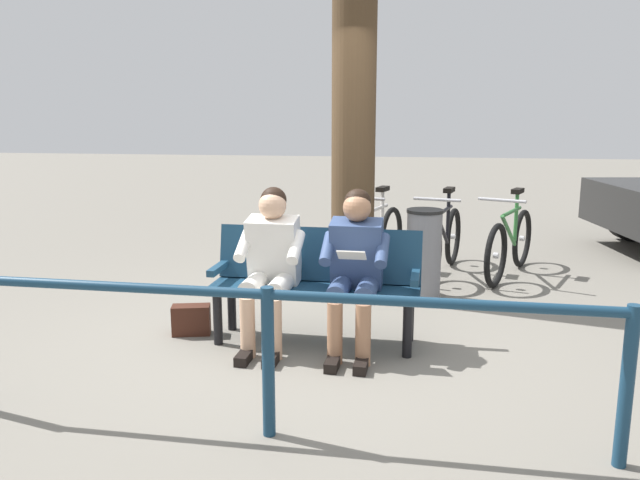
{
  "coord_description": "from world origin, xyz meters",
  "views": [
    {
      "loc": [
        -0.7,
        4.61,
        1.77
      ],
      "look_at": [
        0.02,
        -0.33,
        0.75
      ],
      "focal_mm": 35.86,
      "sensor_mm": 36.0,
      "label": 1
    }
  ],
  "objects": [
    {
      "name": "litter_bin",
      "position": [
        -0.82,
        -1.3,
        0.43
      ],
      "size": [
        0.34,
        0.34,
        0.87
      ],
      "color": "slate",
      "rests_on": "ground"
    },
    {
      "name": "handbag",
      "position": [
        1.03,
        -0.06,
        0.12
      ],
      "size": [
        0.32,
        0.21,
        0.24
      ],
      "primitive_type": "cube",
      "rotation": [
        0.0,
        0.0,
        0.23
      ],
      "color": "#3F1E14",
      "rests_on": "ground"
    },
    {
      "name": "bench",
      "position": [
        0.02,
        -0.11,
        0.51
      ],
      "size": [
        1.62,
        0.54,
        0.87
      ],
      "rotation": [
        0.0,
        0.0,
        -0.04
      ],
      "color": "navy",
      "rests_on": "ground"
    },
    {
      "name": "person_companion",
      "position": [
        0.34,
        0.05,
        0.66
      ],
      "size": [
        0.5,
        0.78,
        1.2
      ],
      "rotation": [
        0.0,
        0.0,
        -0.04
      ],
      "color": "white",
      "rests_on": "ground"
    },
    {
      "name": "bicycle_silver",
      "position": [
        -0.31,
        -2.28,
        0.36
      ],
      "size": [
        0.64,
        1.62,
        0.94
      ],
      "rotation": [
        0.0,
        0.0,
        1.27
      ],
      "color": "black",
      "rests_on": "ground"
    },
    {
      "name": "railing_fence",
      "position": [
        0.05,
        1.43,
        0.61
      ],
      "size": [
        3.72,
        0.18,
        0.85
      ],
      "rotation": [
        0.0,
        0.0,
        -0.03
      ],
      "color": "navy",
      "rests_on": "ground"
    },
    {
      "name": "bicycle_green",
      "position": [
        -1.75,
        -2.31,
        0.36
      ],
      "size": [
        0.75,
        1.57,
        0.94
      ],
      "rotation": [
        0.0,
        0.0,
        1.17
      ],
      "color": "black",
      "rests_on": "ground"
    },
    {
      "name": "ground_plane",
      "position": [
        0.0,
        0.0,
        0.0
      ],
      "size": [
        40.0,
        40.0,
        0.0
      ],
      "primitive_type": "plane",
      "color": "slate"
    },
    {
      "name": "person_reading",
      "position": [
        -0.29,
        0.07,
        0.66
      ],
      "size": [
        0.5,
        0.78,
        1.2
      ],
      "rotation": [
        0.0,
        0.0,
        -0.04
      ],
      "color": "#334772",
      "rests_on": "ground"
    },
    {
      "name": "bicycle_blue",
      "position": [
        -1.05,
        -2.28,
        0.36
      ],
      "size": [
        0.58,
        1.64,
        0.94
      ],
      "rotation": [
        0.0,
        0.0,
        1.31
      ],
      "color": "black",
      "rests_on": "ground"
    },
    {
      "name": "tree_trunk",
      "position": [
        -0.13,
        -1.48,
        1.89
      ],
      "size": [
        0.42,
        0.42,
        3.78
      ],
      "primitive_type": "cylinder",
      "color": "#4C3823",
      "rests_on": "ground"
    }
  ]
}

